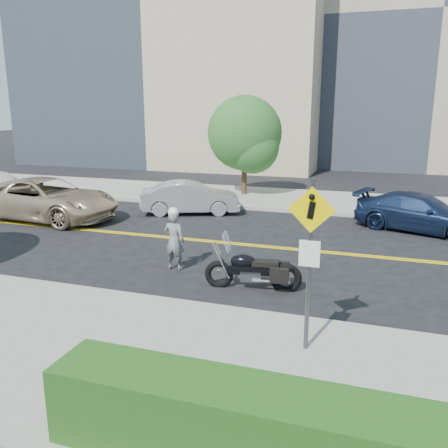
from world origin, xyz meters
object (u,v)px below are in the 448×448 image
motorcyclist (174,239)px  motorcycle (253,262)px  pedestrian_sign (310,250)px  suv (46,199)px  parked_car_silver (190,198)px  parked_car_blue (420,213)px

motorcyclist → motorcycle: bearing=165.9°
pedestrian_sign → motorcyclist: bearing=139.6°
suv → parked_car_silver: suv is taller
motorcyclist → motorcycle: (2.37, -0.69, -0.17)m
pedestrian_sign → motorcycle: bearing=121.5°
motorcyclist → pedestrian_sign: bearing=141.7°
parked_car_silver → motorcyclist: bearing=177.4°
pedestrian_sign → parked_car_silver: bearing=122.2°
suv → parked_car_blue: (13.64, 2.67, -0.15)m
parked_car_silver → motorcycle: bearing=-168.9°
pedestrian_sign → suv: 13.39m
motorcyclist → parked_car_blue: (6.52, 6.45, -0.20)m
pedestrian_sign → parked_car_silver: (-6.28, 9.96, -1.30)m
motorcycle → parked_car_blue: (4.15, 7.14, -0.03)m
motorcyclist → parked_car_silver: bearing=-69.0°
motorcycle → suv: suv is taller
suv → motorcyclist: bearing=-114.9°
suv → parked_car_silver: (4.91, 2.71, -0.14)m
motorcyclist → parked_car_silver: (-2.21, 6.49, -0.20)m
motorcyclist → suv: size_ratio=0.30×
pedestrian_sign → parked_car_blue: pedestrian_sign is taller
motorcycle → motorcyclist: bearing=155.1°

